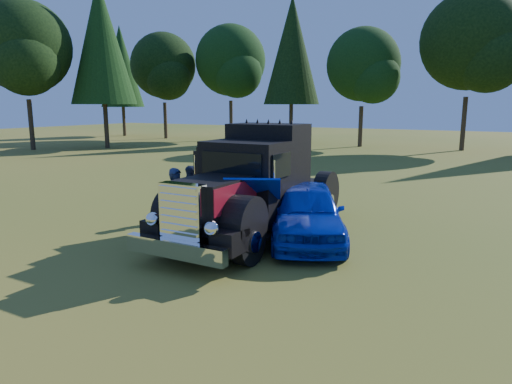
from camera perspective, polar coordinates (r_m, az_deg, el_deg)
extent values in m
plane|color=#425D1B|center=(12.23, -8.96, -6.00)|extent=(120.00, 120.00, 0.00)
cylinder|color=#2D2116|center=(55.49, -16.20, 9.00)|extent=(0.36, 0.36, 4.32)
cone|color=black|center=(55.64, -16.51, 14.81)|extent=(4.80, 4.80, 9.00)
cylinder|color=#2D2116|center=(50.02, -11.26, 8.76)|extent=(0.36, 0.36, 3.78)
sphere|color=black|center=(50.16, -11.51, 15.24)|extent=(6.72, 6.72, 6.72)
sphere|color=black|center=(48.62, -10.95, 13.92)|extent=(4.62, 4.62, 4.62)
cylinder|color=#2D2116|center=(47.49, -3.14, 8.95)|extent=(0.36, 0.36, 3.96)
sphere|color=black|center=(47.67, -3.21, 16.11)|extent=(7.04, 7.04, 7.04)
sphere|color=black|center=(46.13, -2.36, 14.65)|extent=(4.84, 4.84, 4.84)
cylinder|color=#2D2116|center=(43.70, 4.40, 9.25)|extent=(0.36, 0.36, 4.68)
cone|color=black|center=(43.96, 4.52, 17.24)|extent=(5.20, 5.20, 9.75)
cylinder|color=#2D2116|center=(40.33, 12.94, 7.99)|extent=(0.36, 0.36, 3.42)
sphere|color=black|center=(40.43, 13.25, 15.26)|extent=(6.08, 6.08, 6.08)
sphere|color=black|center=(39.31, 14.51, 13.68)|extent=(4.18, 4.18, 4.18)
cylinder|color=#2D2116|center=(39.34, 24.52, 7.76)|extent=(0.36, 0.36, 4.14)
sphere|color=black|center=(39.61, 25.25, 16.74)|extent=(7.36, 7.36, 7.36)
sphere|color=black|center=(38.46, 27.09, 14.73)|extent=(5.06, 5.06, 5.06)
cylinder|color=#2D2116|center=(39.96, -18.26, 8.60)|extent=(0.36, 0.36, 4.68)
cone|color=black|center=(40.25, -18.79, 17.32)|extent=(5.20, 5.20, 9.75)
cylinder|color=#2D2116|center=(40.58, -26.29, 7.55)|extent=(0.36, 0.36, 3.96)
sphere|color=black|center=(40.79, -27.01, 15.89)|extent=(7.04, 7.04, 7.04)
sphere|color=black|center=(39.09, -26.82, 14.23)|extent=(4.84, 4.84, 4.84)
cylinder|color=black|center=(11.30, -10.25, -4.55)|extent=(0.32, 1.10, 1.10)
cylinder|color=black|center=(10.14, -0.95, -6.16)|extent=(0.32, 1.10, 1.10)
cylinder|color=black|center=(15.21, 1.24, -0.41)|extent=(0.32, 1.10, 1.10)
cylinder|color=black|center=(14.37, 8.66, -1.20)|extent=(0.32, 1.10, 1.10)
cylinder|color=black|center=(15.06, 2.35, -0.53)|extent=(0.32, 1.10, 1.10)
cylinder|color=black|center=(14.48, 7.44, -1.07)|extent=(0.32, 1.10, 1.10)
cube|color=black|center=(12.81, 0.79, -2.22)|extent=(1.60, 6.40, 0.28)
cube|color=white|center=(9.73, -10.10, -7.07)|extent=(2.50, 0.22, 0.36)
cube|color=white|center=(9.77, -9.12, -2.70)|extent=(1.05, 0.30, 1.30)
cube|color=black|center=(10.58, -5.63, -1.29)|extent=(1.35, 1.80, 1.10)
cube|color=maroon|center=(10.94, -8.62, 0.11)|extent=(0.02, 1.80, 0.60)
cube|color=maroon|center=(10.17, -2.45, -0.59)|extent=(0.02, 1.80, 0.60)
cylinder|color=black|center=(11.14, -9.92, -2.64)|extent=(0.55, 1.24, 1.24)
cylinder|color=black|center=(10.08, -1.46, -3.90)|extent=(0.55, 1.24, 1.24)
sphere|color=white|center=(10.26, -12.77, -3.34)|extent=(0.32, 0.32, 0.32)
sphere|color=white|center=(9.31, -5.56, -4.55)|extent=(0.32, 0.32, 0.32)
cube|color=black|center=(11.82, -1.38, 1.26)|extent=(2.05, 1.30, 2.10)
cube|color=black|center=(11.18, -3.13, 3.29)|extent=(1.70, 0.05, 0.65)
cube|color=black|center=(12.91, 1.54, 2.98)|extent=(2.05, 1.30, 2.50)
cube|color=black|center=(14.50, 4.54, 0.61)|extent=(2.00, 2.00, 0.35)
cube|color=black|center=(13.12, -6.11, 1.72)|extent=(1.09, 0.29, 1.50)
cube|color=maroon|center=(13.19, -6.01, 1.11)|extent=(0.84, 0.20, 0.75)
imported|color=#07089F|center=(12.00, 6.32, -2.46)|extent=(3.60, 4.85, 1.54)
cube|color=#07089F|center=(10.81, -0.37, 0.37)|extent=(1.58, 1.40, 0.67)
imported|color=#1E2F46|center=(12.40, -9.82, -1.32)|extent=(0.57, 0.76, 1.87)
imported|color=#1D2244|center=(14.27, -7.94, -0.07)|extent=(1.03, 1.00, 1.68)
imported|color=#0B433C|center=(38.38, 1.51, 6.66)|extent=(2.42, 4.66, 1.46)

